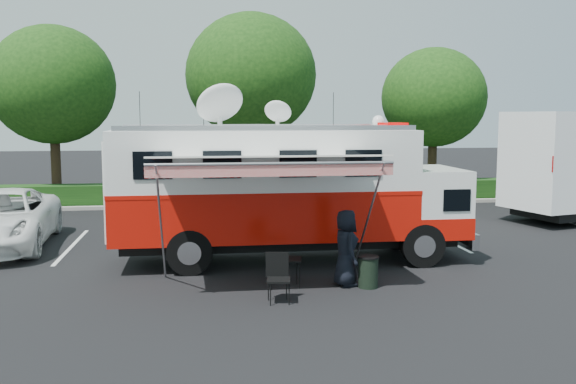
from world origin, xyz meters
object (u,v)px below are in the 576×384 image
(command_truck, at_px, (287,190))
(folding_table, at_px, (284,260))
(white_suv, at_px, (0,248))
(trash_bin, at_px, (368,272))

(command_truck, relative_size, folding_table, 10.64)
(command_truck, xyz_separation_m, white_suv, (-8.56, 3.00, -2.02))
(trash_bin, bearing_deg, white_suv, 149.17)
(folding_table, bearing_deg, command_truck, 80.40)
(folding_table, distance_m, trash_bin, 2.02)
(white_suv, height_order, trash_bin, white_suv)
(command_truck, xyz_separation_m, trash_bin, (1.52, -3.02, -1.64))
(folding_table, height_order, trash_bin, trash_bin)
(white_suv, xyz_separation_m, trash_bin, (10.08, -6.02, 0.38))
(white_suv, relative_size, folding_table, 6.99)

